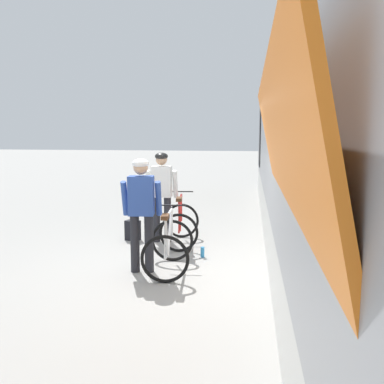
# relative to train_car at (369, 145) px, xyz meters

# --- Properties ---
(ground_plane) EXTENTS (80.00, 80.00, 0.00)m
(ground_plane) POSITION_rel_train_car_xyz_m (-2.98, -0.50, -1.97)
(ground_plane) COLOR #A09E99
(train_car) EXTENTS (3.22, 18.07, 3.88)m
(train_car) POSITION_rel_train_car_xyz_m (0.00, 0.00, 0.00)
(train_car) COLOR gray
(train_car) RESTS_ON ground
(cyclist_near_in_blue) EXTENTS (0.63, 0.35, 1.76)m
(cyclist_near_in_blue) POSITION_rel_train_car_xyz_m (-3.42, -0.61, -0.91)
(cyclist_near_in_blue) COLOR #232328
(cyclist_near_in_blue) RESTS_ON ground
(cyclist_far_in_white) EXTENTS (0.62, 0.32, 1.76)m
(cyclist_far_in_white) POSITION_rel_train_car_xyz_m (-3.49, 1.18, -0.91)
(cyclist_far_in_white) COLOR #232328
(cyclist_far_in_white) RESTS_ON ground
(bicycle_near_white) EXTENTS (0.80, 1.12, 0.99)m
(bicycle_near_white) POSITION_rel_train_car_xyz_m (-3.02, -0.54, -1.56)
(bicycle_near_white) COLOR black
(bicycle_near_white) RESTS_ON ground
(bicycle_far_red) EXTENTS (0.83, 1.15, 0.99)m
(bicycle_far_red) POSITION_rel_train_car_xyz_m (-3.10, 1.02, -1.56)
(bicycle_far_red) COLOR black
(bicycle_far_red) RESTS_ON ground
(backpack_on_platform) EXTENTS (0.32, 0.26, 0.40)m
(backpack_on_platform) POSITION_rel_train_car_xyz_m (-4.10, 1.20, -1.77)
(backpack_on_platform) COLOR black
(backpack_on_platform) RESTS_ON ground
(water_bottle_near_the_bikes) EXTENTS (0.07, 0.07, 0.18)m
(water_bottle_near_the_bikes) POSITION_rel_train_car_xyz_m (-2.58, 0.26, -1.88)
(water_bottle_near_the_bikes) COLOR #338CCC
(water_bottle_near_the_bikes) RESTS_ON ground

